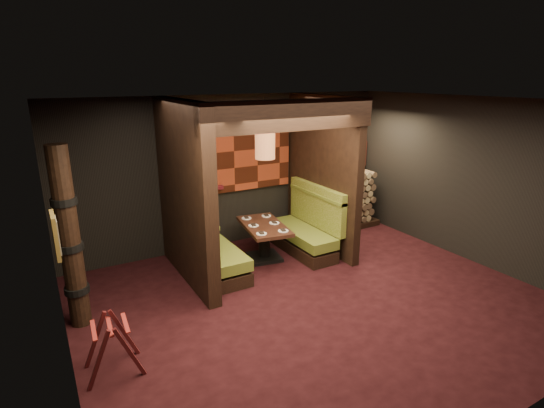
{
  "coord_description": "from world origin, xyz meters",
  "views": [
    {
      "loc": [
        -3.31,
        -4.47,
        3.17
      ],
      "look_at": [
        0.0,
        1.3,
        1.15
      ],
      "focal_mm": 28.0,
      "sensor_mm": 36.0,
      "label": 1
    }
  ],
  "objects": [
    {
      "name": "booth_bench_right",
      "position": [
        0.93,
        1.65,
        0.4
      ],
      "size": [
        0.68,
        1.6,
        1.14
      ],
      "color": "black",
      "rests_on": "floor"
    },
    {
      "name": "wall_back",
      "position": [
        0.0,
        2.76,
        1.43
      ],
      "size": [
        6.5,
        0.02,
        2.85
      ],
      "primitive_type": "cube",
      "color": "black",
      "rests_on": "ground"
    },
    {
      "name": "wall_right",
      "position": [
        3.26,
        0.0,
        1.43
      ],
      "size": [
        0.02,
        5.5,
        2.85
      ],
      "primitive_type": "cube",
      "color": "black",
      "rests_on": "ground"
    },
    {
      "name": "ceiling",
      "position": [
        0.0,
        0.0,
        2.86
      ],
      "size": [
        6.5,
        5.5,
        0.02
      ],
      "primitive_type": "cube",
      "color": "black",
      "rests_on": "ground"
    },
    {
      "name": "partition_left",
      "position": [
        -1.35,
        1.65,
        1.43
      ],
      "size": [
        0.2,
        2.2,
        2.85
      ],
      "primitive_type": "cube",
      "color": "black",
      "rests_on": "floor"
    },
    {
      "name": "floor",
      "position": [
        0.0,
        0.0,
        -0.01
      ],
      "size": [
        6.5,
        5.5,
        0.02
      ],
      "primitive_type": "cube",
      "color": "black",
      "rests_on": "ground"
    },
    {
      "name": "tapa_back_panel",
      "position": [
        -0.02,
        2.71,
        1.82
      ],
      "size": [
        2.4,
        0.06,
        1.55
      ],
      "primitive_type": "cube",
      "color": "#98351B",
      "rests_on": "wall_back"
    },
    {
      "name": "booth_bench_left",
      "position": [
        -0.96,
        1.65,
        0.4
      ],
      "size": [
        0.68,
        1.6,
        1.14
      ],
      "color": "black",
      "rests_on": "floor"
    },
    {
      "name": "framed_picture",
      "position": [
        -3.22,
        0.1,
        1.62
      ],
      "size": [
        0.05,
        0.36,
        0.46
      ],
      "color": "olive",
      "rests_on": "wall_left"
    },
    {
      "name": "header_beam",
      "position": [
        -0.02,
        0.7,
        2.63
      ],
      "size": [
        2.85,
        0.18,
        0.44
      ],
      "primitive_type": "cube",
      "color": "black",
      "rests_on": "partition_left"
    },
    {
      "name": "lacquer_shelf",
      "position": [
        -0.6,
        2.65,
        1.18
      ],
      "size": [
        0.6,
        0.12,
        0.07
      ],
      "primitive_type": "cube",
      "color": "#57131C",
      "rests_on": "wall_back"
    },
    {
      "name": "partition_right",
      "position": [
        1.3,
        1.7,
        1.43
      ],
      "size": [
        0.15,
        2.1,
        2.85
      ],
      "primitive_type": "cube",
      "color": "black",
      "rests_on": "floor"
    },
    {
      "name": "mosaic_header",
      "position": [
        2.29,
        2.68,
        1.5
      ],
      "size": [
        1.83,
        0.1,
        0.56
      ],
      "primitive_type": "cube",
      "color": "maroon",
      "rests_on": "wall_back"
    },
    {
      "name": "totem_column",
      "position": [
        -3.05,
        1.1,
        1.19
      ],
      "size": [
        0.31,
        0.31,
        2.4
      ],
      "color": "black",
      "rests_on": "floor"
    },
    {
      "name": "place_settings",
      "position": [
        0.07,
        1.71,
        0.66
      ],
      "size": [
        0.7,
        1.08,
        0.03
      ],
      "color": "white",
      "rests_on": "dining_table"
    },
    {
      "name": "tapa_side_panel",
      "position": [
        -1.23,
        1.82,
        1.85
      ],
      "size": [
        0.04,
        1.85,
        1.45
      ],
      "primitive_type": "cube",
      "color": "#98351B",
      "rests_on": "partition_left"
    },
    {
      "name": "wall_left",
      "position": [
        -3.26,
        0.0,
        1.43
      ],
      "size": [
        0.02,
        5.5,
        2.85
      ],
      "primitive_type": "cube",
      "color": "black",
      "rests_on": "ground"
    },
    {
      "name": "luggage_rack",
      "position": [
        -2.84,
        -0.12,
        0.35
      ],
      "size": [
        0.66,
        0.48,
        0.69
      ],
      "color": "#461113",
      "rests_on": "floor"
    },
    {
      "name": "dining_table",
      "position": [
        0.07,
        1.71,
        0.42
      ],
      "size": [
        0.86,
        1.33,
        0.65
      ],
      "color": "black",
      "rests_on": "floor"
    },
    {
      "name": "bay_front_post",
      "position": [
        1.39,
        1.96,
        1.43
      ],
      "size": [
        0.08,
        0.08,
        2.85
      ],
      "primitive_type": "cube",
      "color": "black",
      "rests_on": "floor"
    },
    {
      "name": "wall_front",
      "position": [
        0.0,
        -2.76,
        1.43
      ],
      "size": [
        6.5,
        0.02,
        2.85
      ],
      "primitive_type": "cube",
      "color": "black",
      "rests_on": "ground"
    },
    {
      "name": "pendant_lamp",
      "position": [
        0.07,
        1.66,
        2.06
      ],
      "size": [
        0.33,
        0.33,
        1.01
      ],
      "color": "#9C5931",
      "rests_on": "ceiling"
    },
    {
      "name": "firewood_stack",
      "position": [
        2.29,
        2.35,
        0.61
      ],
      "size": [
        1.73,
        0.7,
        1.22
      ],
      "color": "black",
      "rests_on": "floor"
    }
  ]
}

